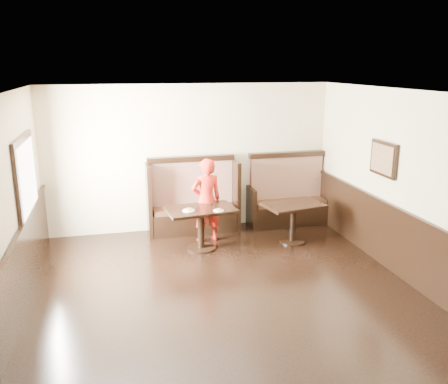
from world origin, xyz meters
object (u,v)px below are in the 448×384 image
object	(u,v)px
child	(206,200)
table_main	(201,218)
table_neighbor	(293,214)
booth_main	(193,204)
booth_neighbor	(288,200)

from	to	relation	value
child	table_main	bearing A→B (deg)	56.53
table_main	table_neighbor	xyz separation A→B (m)	(1.69, -0.05, -0.03)
booth_main	booth_neighbor	distance (m)	1.95
booth_main	table_neighbor	xyz separation A→B (m)	(1.66, -1.03, 0.01)
table_neighbor	booth_main	bearing A→B (deg)	137.02
booth_neighbor	table_neighbor	xyz separation A→B (m)	(-0.29, -1.03, 0.06)
booth_main	table_main	distance (m)	0.98
booth_neighbor	booth_main	bearing A→B (deg)	179.95
table_neighbor	child	world-z (taller)	child
booth_main	table_neighbor	bearing A→B (deg)	-31.88
booth_neighbor	child	xyz separation A→B (m)	(-1.80, -0.60, 0.29)
table_main	child	xyz separation A→B (m)	(0.18, 0.38, 0.20)
table_neighbor	table_main	bearing A→B (deg)	167.19
booth_neighbor	child	distance (m)	1.92
booth_neighbor	table_main	size ratio (longest dim) A/B	1.32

